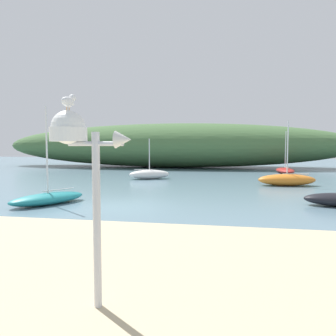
% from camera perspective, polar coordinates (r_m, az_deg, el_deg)
% --- Properties ---
extents(ground_plane, '(120.00, 120.00, 0.00)m').
position_cam_1_polar(ground_plane, '(14.17, -9.08, -6.97)').
color(ground_plane, slate).
extents(distant_hill, '(46.07, 10.88, 5.66)m').
position_cam_1_polar(distant_hill, '(40.38, 0.89, 4.20)').
color(distant_hill, '#476B3D').
rests_on(distant_hill, ground).
extents(mast_structure, '(1.27, 0.56, 3.03)m').
position_cam_1_polar(mast_structure, '(4.89, -16.54, 4.23)').
color(mast_structure, silver).
rests_on(mast_structure, beach_sand).
extents(seagull_on_radar, '(0.16, 0.37, 0.26)m').
position_cam_1_polar(seagull_on_radar, '(5.01, -17.89, 11.70)').
color(seagull_on_radar, orange).
rests_on(seagull_on_radar, mast_structure).
extents(sailboat_off_point, '(3.54, 2.46, 3.33)m').
position_cam_1_polar(sailboat_off_point, '(25.54, -3.45, -1.16)').
color(sailboat_off_point, white).
rests_on(sailboat_off_point, ground).
extents(sailboat_inner_mooring, '(2.97, 3.78, 4.54)m').
position_cam_1_polar(sailboat_inner_mooring, '(15.45, -21.26, -5.20)').
color(sailboat_inner_mooring, teal).
rests_on(sailboat_inner_mooring, ground).
extents(sailboat_east_reach, '(4.03, 1.92, 4.45)m').
position_cam_1_polar(sailboat_east_reach, '(22.66, 21.09, -2.03)').
color(sailboat_east_reach, orange).
rests_on(sailboat_east_reach, ground).
extents(sailboat_far_right, '(1.67, 4.21, 4.23)m').
position_cam_1_polar(sailboat_far_right, '(33.50, 20.79, -0.40)').
color(sailboat_far_right, '#B72D28').
rests_on(sailboat_far_right, ground).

